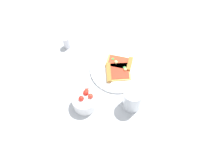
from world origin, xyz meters
TOP-DOWN VIEW (x-y plane):
  - ground_plane at (0.00, 0.00)m, footprint 2.40×2.40m
  - plate at (-0.02, 0.02)m, footprint 0.26×0.26m
  - pizza_slice_near at (-0.04, 0.04)m, footprint 0.12×0.14m
  - pizza_slice_far at (0.00, 0.00)m, footprint 0.11×0.12m
  - salad_bowl at (0.13, -0.16)m, footprint 0.11×0.11m
  - soda_glass at (0.17, 0.04)m, footprint 0.08×0.08m
  - paper_napkin at (0.27, 0.16)m, footprint 0.14×0.16m
  - pepper_shaker at (-0.21, -0.21)m, footprint 0.03×0.03m

SIDE VIEW (x-z plane):
  - ground_plane at x=0.00m, z-range 0.00..0.00m
  - paper_napkin at x=0.27m, z-range 0.00..0.00m
  - plate at x=-0.02m, z-range 0.00..0.01m
  - pizza_slice_far at x=0.00m, z-range 0.01..0.03m
  - pizza_slice_near at x=-0.04m, z-range 0.01..0.03m
  - salad_bowl at x=0.13m, z-range 0.00..0.08m
  - pepper_shaker at x=-0.21m, z-range 0.00..0.08m
  - soda_glass at x=0.17m, z-range 0.00..0.12m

